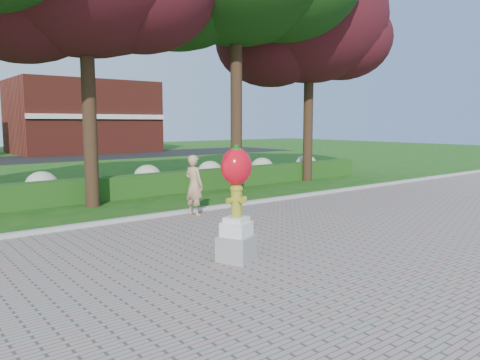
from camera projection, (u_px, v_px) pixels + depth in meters
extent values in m
plane|color=#154F13|center=(261.00, 231.00, 11.68)|extent=(100.00, 100.00, 0.00)
cube|color=gray|center=(404.00, 269.00, 8.56)|extent=(40.00, 14.00, 0.04)
cube|color=#ADADA5|center=(196.00, 211.00, 14.00)|extent=(40.00, 0.18, 0.15)
cube|color=#1F4112|center=(136.00, 186.00, 17.07)|extent=(24.00, 0.70, 0.80)
ellipsoid|color=#A5AB83|center=(42.00, 186.00, 15.98)|extent=(1.10, 1.10, 0.99)
ellipsoid|color=#A5AB83|center=(148.00, 177.00, 18.45)|extent=(1.10, 1.10, 0.99)
ellipsoid|color=#A5AB83|center=(210.00, 172.00, 20.30)|extent=(1.10, 1.10, 0.99)
ellipsoid|color=#A5AB83|center=(262.00, 168.00, 22.15)|extent=(1.10, 1.10, 0.99)
ellipsoid|color=#A5AB83|center=(306.00, 165.00, 24.00)|extent=(1.10, 1.10, 0.99)
cube|color=black|center=(5.00, 160.00, 33.46)|extent=(50.00, 8.00, 0.02)
cube|color=maroon|center=(83.00, 117.00, 42.67)|extent=(12.00, 8.00, 6.40)
cylinder|color=black|center=(89.00, 110.00, 14.74)|extent=(0.44, 0.44, 6.16)
cylinder|color=black|center=(236.00, 97.00, 17.67)|extent=(0.44, 0.44, 7.28)
cylinder|color=black|center=(308.00, 117.00, 21.62)|extent=(0.44, 0.44, 5.88)
ellipsoid|color=black|center=(310.00, 19.00, 21.08)|extent=(7.39, 6.72, 5.71)
ellipsoid|color=black|center=(271.00, 41.00, 20.89)|extent=(5.04, 5.04, 4.03)
ellipsoid|color=black|center=(342.00, 40.00, 21.60)|extent=(4.62, 4.62, 3.70)
cube|color=gray|center=(236.00, 248.00, 9.02)|extent=(0.80, 0.80, 0.49)
cube|color=silver|center=(236.00, 229.00, 8.98)|extent=(0.64, 0.64, 0.27)
cube|color=silver|center=(236.00, 219.00, 8.95)|extent=(0.51, 0.51, 0.10)
cylinder|color=olive|center=(236.00, 203.00, 8.91)|extent=(0.22, 0.22, 0.55)
ellipsoid|color=olive|center=(236.00, 189.00, 8.88)|extent=(0.25, 0.25, 0.18)
cylinder|color=olive|center=(230.00, 201.00, 8.81)|extent=(0.12, 0.11, 0.11)
cylinder|color=olive|center=(243.00, 199.00, 9.00)|extent=(0.12, 0.11, 0.11)
cylinder|color=olive|center=(241.00, 201.00, 8.79)|extent=(0.12, 0.12, 0.12)
cylinder|color=olive|center=(236.00, 184.00, 8.87)|extent=(0.08, 0.08, 0.05)
ellipsoid|color=red|center=(236.00, 167.00, 8.83)|extent=(0.61, 0.55, 0.71)
ellipsoid|color=red|center=(229.00, 168.00, 8.72)|extent=(0.30, 0.30, 0.45)
ellipsoid|color=red|center=(244.00, 167.00, 8.94)|extent=(0.30, 0.30, 0.45)
cylinder|color=#1B5C15|center=(236.00, 148.00, 8.79)|extent=(0.10, 0.10, 0.12)
ellipsoid|color=#1B5C15|center=(236.00, 149.00, 8.79)|extent=(0.23, 0.23, 0.08)
imported|color=tan|center=(194.00, 185.00, 13.40)|extent=(0.52, 0.70, 1.75)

